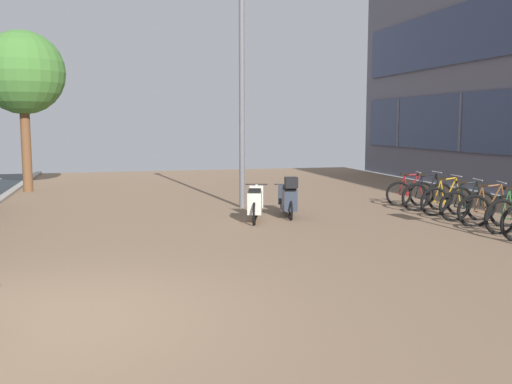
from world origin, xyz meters
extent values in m
cube|color=#83674E|center=(4.80, 0.00, -0.03)|extent=(14.40, 40.00, 0.05)
cube|color=#595765|center=(12.15, 10.53, 2.21)|extent=(0.10, 0.12, 1.97)
cube|color=#595765|center=(12.15, 14.80, 2.21)|extent=(0.10, 0.12, 1.97)
torus|color=black|center=(8.08, 3.09, 0.33)|extent=(0.74, 0.11, 0.74)
cylinder|color=#2E6635|center=(8.28, 3.08, 0.58)|extent=(0.15, 0.04, 0.59)
cylinder|color=#2E6635|center=(8.21, 3.09, 0.31)|extent=(0.27, 0.04, 0.08)
cylinder|color=#2E6635|center=(8.16, 3.09, 0.60)|extent=(0.18, 0.03, 0.54)
cube|color=black|center=(8.23, 3.08, 0.91)|extent=(0.22, 0.10, 0.06)
torus|color=black|center=(8.09, 3.96, 0.33)|extent=(0.71, 0.28, 0.72)
torus|color=black|center=(8.72, 3.77, 0.33)|extent=(0.71, 0.28, 0.72)
cylinder|color=brown|center=(8.47, 3.85, 0.59)|extent=(0.32, 0.13, 0.63)
cylinder|color=brown|center=(8.28, 3.90, 0.56)|extent=(0.15, 0.08, 0.58)
cylinder|color=brown|center=(8.42, 3.86, 0.87)|extent=(0.40, 0.15, 0.08)
cylinder|color=brown|center=(8.21, 3.93, 0.30)|extent=(0.25, 0.10, 0.08)
cylinder|color=brown|center=(8.16, 3.94, 0.59)|extent=(0.17, 0.07, 0.53)
cylinder|color=brown|center=(8.67, 3.79, 0.61)|extent=(0.15, 0.07, 0.58)
cube|color=black|center=(8.23, 3.92, 0.89)|extent=(0.24, 0.15, 0.06)
cylinder|color=#ADADB2|center=(8.61, 3.81, 0.94)|extent=(0.16, 0.47, 0.02)
torus|color=black|center=(8.11, 4.72, 0.32)|extent=(0.71, 0.21, 0.71)
torus|color=black|center=(8.72, 4.60, 0.32)|extent=(0.71, 0.21, 0.71)
cylinder|color=black|center=(8.48, 4.65, 0.57)|extent=(0.31, 0.10, 0.62)
cylinder|color=black|center=(8.30, 4.68, 0.55)|extent=(0.14, 0.06, 0.56)
cylinder|color=black|center=(8.43, 4.66, 0.85)|extent=(0.38, 0.11, 0.08)
cylinder|color=black|center=(8.23, 4.70, 0.29)|extent=(0.24, 0.08, 0.08)
cylinder|color=black|center=(8.18, 4.71, 0.57)|extent=(0.16, 0.06, 0.52)
cylinder|color=black|center=(8.67, 4.61, 0.60)|extent=(0.15, 0.06, 0.56)
cube|color=black|center=(8.25, 4.69, 0.87)|extent=(0.23, 0.13, 0.06)
cylinder|color=#ADADB2|center=(8.61, 4.62, 0.92)|extent=(0.12, 0.48, 0.02)
torus|color=black|center=(8.08, 5.47, 0.32)|extent=(0.72, 0.12, 0.72)
torus|color=black|center=(8.74, 5.43, 0.32)|extent=(0.72, 0.12, 0.72)
cylinder|color=#C18919|center=(8.47, 5.45, 0.58)|extent=(0.33, 0.06, 0.63)
cylinder|color=#C18919|center=(8.27, 5.46, 0.56)|extent=(0.14, 0.04, 0.57)
cylinder|color=#C18919|center=(8.42, 5.45, 0.86)|extent=(0.40, 0.06, 0.08)
cylinder|color=#C18919|center=(8.20, 5.46, 0.30)|extent=(0.26, 0.04, 0.08)
cylinder|color=#C18919|center=(8.15, 5.47, 0.58)|extent=(0.17, 0.04, 0.52)
cylinder|color=#C18919|center=(8.68, 5.43, 0.61)|extent=(0.15, 0.04, 0.57)
cube|color=black|center=(8.22, 5.46, 0.88)|extent=(0.23, 0.10, 0.06)
cylinder|color=#ADADB2|center=(8.62, 5.44, 0.94)|extent=(0.05, 0.48, 0.02)
torus|color=black|center=(8.03, 6.26, 0.33)|extent=(0.74, 0.11, 0.74)
torus|color=black|center=(8.71, 6.22, 0.33)|extent=(0.74, 0.11, 0.74)
cylinder|color=black|center=(8.44, 6.24, 0.60)|extent=(0.34, 0.05, 0.65)
cylinder|color=black|center=(8.23, 6.25, 0.57)|extent=(0.15, 0.04, 0.59)
cylinder|color=black|center=(8.38, 6.24, 0.89)|extent=(0.42, 0.06, 0.09)
cylinder|color=black|center=(8.16, 6.25, 0.31)|extent=(0.27, 0.04, 0.08)
cylinder|color=black|center=(8.10, 6.26, 0.60)|extent=(0.18, 0.03, 0.54)
cylinder|color=black|center=(8.65, 6.23, 0.62)|extent=(0.16, 0.04, 0.59)
cube|color=black|center=(8.18, 6.25, 0.90)|extent=(0.22, 0.10, 0.06)
cylinder|color=#ADADB2|center=(8.59, 6.23, 0.96)|extent=(0.05, 0.48, 0.02)
torus|color=black|center=(8.04, 7.12, 0.31)|extent=(0.68, 0.26, 0.68)
torus|color=black|center=(8.62, 6.95, 0.31)|extent=(0.68, 0.26, 0.68)
cylinder|color=maroon|center=(8.39, 7.02, 0.56)|extent=(0.30, 0.12, 0.60)
cylinder|color=maroon|center=(8.21, 7.07, 0.53)|extent=(0.14, 0.07, 0.55)
cylinder|color=maroon|center=(8.34, 7.03, 0.83)|extent=(0.36, 0.14, 0.08)
cylinder|color=maroon|center=(8.15, 7.09, 0.29)|extent=(0.23, 0.09, 0.07)
cylinder|color=maroon|center=(8.10, 7.10, 0.56)|extent=(0.16, 0.07, 0.50)
cylinder|color=maroon|center=(8.57, 6.96, 0.58)|extent=(0.14, 0.07, 0.55)
cube|color=black|center=(8.17, 7.08, 0.84)|extent=(0.24, 0.15, 0.06)
cylinder|color=#ADADB2|center=(8.52, 6.98, 0.90)|extent=(0.16, 0.47, 0.02)
torus|color=black|center=(4.57, 5.70, 0.21)|extent=(0.13, 0.48, 0.47)
torus|color=black|center=(4.80, 6.93, 0.21)|extent=(0.13, 0.48, 0.47)
cube|color=#2E3645|center=(4.69, 6.32, 0.19)|extent=(0.40, 0.74, 0.08)
cube|color=#2E3645|center=(4.61, 5.93, 0.44)|extent=(0.40, 0.60, 0.49)
cube|color=black|center=(4.61, 5.93, 0.71)|extent=(0.35, 0.54, 0.06)
cylinder|color=#2E3645|center=(4.80, 6.91, 0.45)|extent=(0.09, 0.13, 0.48)
cube|color=#2E3645|center=(4.78, 6.83, 0.43)|extent=(0.33, 0.14, 0.47)
cylinder|color=black|center=(4.79, 6.88, 0.68)|extent=(0.52, 0.12, 0.03)
cube|color=black|center=(4.56, 5.66, 0.86)|extent=(0.33, 0.33, 0.24)
torus|color=black|center=(3.62, 5.30, 0.24)|extent=(0.20, 0.52, 0.53)
torus|color=black|center=(3.95, 6.41, 0.24)|extent=(0.20, 0.52, 0.53)
cube|color=beige|center=(3.79, 5.86, 0.21)|extent=(0.46, 0.70, 0.08)
cube|color=beige|center=(3.68, 5.50, 0.45)|extent=(0.44, 0.57, 0.47)
cube|color=black|center=(3.68, 5.50, 0.72)|extent=(0.38, 0.52, 0.06)
cylinder|color=beige|center=(3.95, 6.38, 0.50)|extent=(0.10, 0.13, 0.53)
cube|color=beige|center=(3.93, 6.31, 0.48)|extent=(0.33, 0.17, 0.52)
cylinder|color=black|center=(3.94, 6.36, 0.76)|extent=(0.51, 0.18, 0.03)
cylinder|color=slate|center=(3.94, 7.85, 3.07)|extent=(0.14, 0.14, 6.15)
cylinder|color=brown|center=(-1.93, 12.96, 1.43)|extent=(0.30, 0.30, 2.85)
sphere|color=#447B32|center=(-1.93, 12.96, 3.76)|extent=(2.61, 2.61, 2.61)
camera|label=1|loc=(0.64, -6.39, 2.17)|focal=39.83mm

